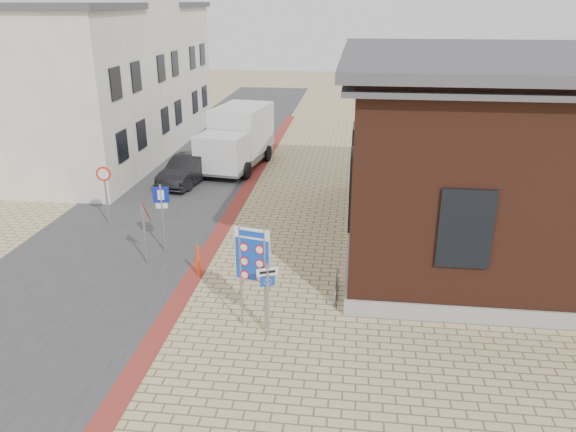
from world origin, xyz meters
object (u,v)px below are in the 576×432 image
at_px(sedan, 187,170).
at_px(box_truck, 237,138).
at_px(border_sign, 252,257).
at_px(parking_sign, 162,207).
at_px(bollard, 198,261).
at_px(essen_sign, 268,289).

bearing_deg(sedan, box_truck, 68.78).
bearing_deg(border_sign, parking_sign, 145.61).
xyz_separation_m(border_sign, bollard, (-2.30, 2.73, -1.56)).
bearing_deg(box_truck, parking_sign, -83.49).
relative_size(border_sign, parking_sign, 1.16).
distance_m(box_truck, bollard, 12.89).
xyz_separation_m(box_truck, parking_sign, (-0.33, -11.08, 0.09)).
bearing_deg(essen_sign, parking_sign, 110.33).
relative_size(essen_sign, parking_sign, 0.84).
height_order(sedan, border_sign, border_sign).
distance_m(sedan, parking_sign, 8.19).
distance_m(sedan, essen_sign, 14.13).
relative_size(sedan, border_sign, 1.42).
bearing_deg(box_truck, bollard, -75.66).
height_order(box_truck, border_sign, box_truck).
xyz_separation_m(border_sign, parking_sign, (-4.00, 4.43, -0.39)).
bearing_deg(essen_sign, box_truck, 82.07).
bearing_deg(parking_sign, bollard, -54.93).
relative_size(parking_sign, bollard, 2.33).
bearing_deg(parking_sign, box_truck, 78.38).
bearing_deg(essen_sign, border_sign, 117.51).
relative_size(sedan, parking_sign, 1.65).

